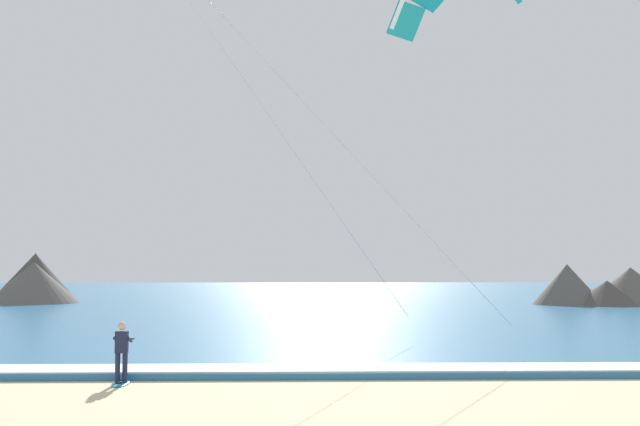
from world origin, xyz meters
name	(u,v)px	position (x,y,z in m)	size (l,w,h in m)	color
sea	(307,295)	(0.00, 72.14, 0.10)	(200.00, 120.00, 0.20)	teal
surf_foam	(328,368)	(0.00, 13.14, 0.22)	(200.00, 1.79, 0.04)	white
surfboard	(121,383)	(-5.75, 11.63, 0.03)	(0.49, 1.41, 0.09)	#239EC6
kitesurfer	(122,349)	(-5.75, 11.65, 0.94)	(0.55, 0.53, 1.69)	#191E38
headland_right	(609,289)	(23.53, 49.75, 1.46)	(11.76, 8.07, 3.38)	#47423D
headland_left	(31,283)	(-23.44, 55.39, 1.77)	(9.30, 10.01, 4.32)	#56514C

